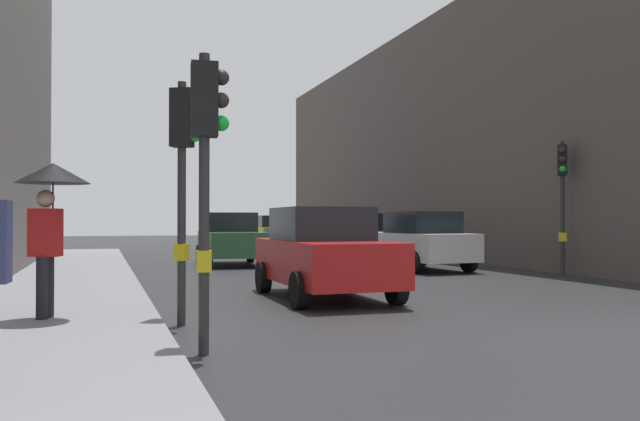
{
  "coord_description": "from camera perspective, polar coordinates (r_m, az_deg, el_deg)",
  "views": [
    {
      "loc": [
        -6.54,
        -7.14,
        1.51
      ],
      "look_at": [
        -0.51,
        11.39,
        1.79
      ],
      "focal_mm": 37.89,
      "sensor_mm": 36.0,
      "label": 1
    }
  ],
  "objects": [
    {
      "name": "ground_plane",
      "position": [
        9.8,
        24.52,
        -9.61
      ],
      "size": [
        120.0,
        120.0,
        0.0
      ],
      "primitive_type": "plane",
      "color": "#28282B"
    },
    {
      "name": "sidewalk_kerb",
      "position": [
        13.23,
        -20.73,
        -6.97
      ],
      "size": [
        2.83,
        40.0,
        0.16
      ],
      "primitive_type": "cube",
      "color": "gray",
      "rests_on": "ground"
    },
    {
      "name": "building_facade_right",
      "position": [
        31.22,
        18.02,
        5.24
      ],
      "size": [
        12.0,
        35.59,
        9.56
      ],
      "primitive_type": "cube",
      "color": "#5B514C",
      "rests_on": "ground"
    },
    {
      "name": "traffic_light_mid_street",
      "position": [
        19.54,
        19.79,
        2.23
      ],
      "size": [
        0.38,
        0.44,
        3.67
      ],
      "color": "#2D2D2D",
      "rests_on": "ground"
    },
    {
      "name": "traffic_light_near_right",
      "position": [
        9.91,
        -11.46,
        4.44
      ],
      "size": [
        0.45,
        0.35,
        3.5
      ],
      "color": "#2D2D2D",
      "rests_on": "ground"
    },
    {
      "name": "traffic_light_near_left",
      "position": [
        7.73,
        -9.57,
        5.34
      ],
      "size": [
        0.44,
        0.26,
        3.39
      ],
      "color": "#2D2D2D",
      "rests_on": "ground"
    },
    {
      "name": "car_blue_van",
      "position": [
        31.6,
        -1.95,
        -1.96
      ],
      "size": [
        2.12,
        4.25,
        1.76
      ],
      "color": "navy",
      "rests_on": "ground"
    },
    {
      "name": "car_green_estate",
      "position": [
        23.0,
        -7.57,
        -2.38
      ],
      "size": [
        2.16,
        4.27,
        1.76
      ],
      "color": "#2D6038",
      "rests_on": "ground"
    },
    {
      "name": "car_red_sedan",
      "position": [
        13.1,
        0.32,
        -3.59
      ],
      "size": [
        2.03,
        4.21,
        1.76
      ],
      "color": "red",
      "rests_on": "ground"
    },
    {
      "name": "car_dark_suv",
      "position": [
        25.82,
        2.62,
        -2.22
      ],
      "size": [
        2.12,
        4.25,
        1.76
      ],
      "color": "black",
      "rests_on": "ground"
    },
    {
      "name": "car_yellow_taxi",
      "position": [
        37.87,
        -4.08,
        -1.77
      ],
      "size": [
        2.11,
        4.25,
        1.76
      ],
      "color": "yellow",
      "rests_on": "ground"
    },
    {
      "name": "car_white_compact",
      "position": [
        20.67,
        8.35,
        -2.56
      ],
      "size": [
        2.26,
        4.32,
        1.76
      ],
      "color": "silver",
      "rests_on": "ground"
    },
    {
      "name": "pedestrian_with_umbrella",
      "position": [
        10.01,
        -21.79,
        1.12
      ],
      "size": [
        1.0,
        1.0,
        2.14
      ],
      "color": "black",
      "rests_on": "sidewalk_kerb"
    }
  ]
}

